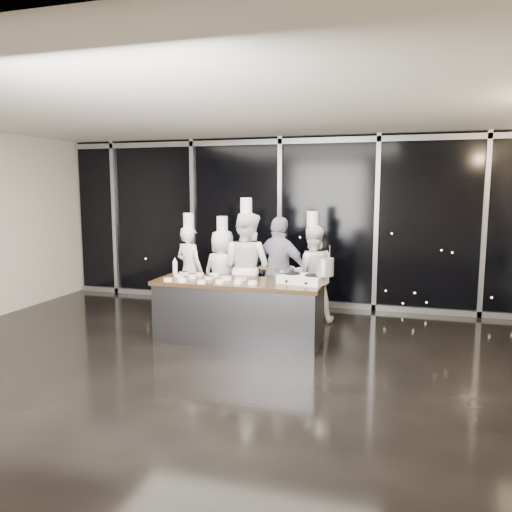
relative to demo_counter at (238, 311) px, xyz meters
The scene contains 14 objects.
ground 1.01m from the demo_counter, 90.00° to the right, with size 9.00×9.00×0.00m, color black.
room_shell 2.01m from the demo_counter, 78.94° to the right, with size 9.02×7.02×3.21m.
window_wall 2.78m from the demo_counter, 90.00° to the left, with size 8.90×0.11×3.20m.
demo_counter is the anchor object (origin of this frame).
stove 1.07m from the demo_counter, ahead, with size 0.72×0.54×0.14m.
frying_pan 0.89m from the demo_counter, 15.37° to the left, with size 0.53×0.35×0.05m.
stock_pot 1.45m from the demo_counter, ahead, with size 0.24×0.24×0.24m, color #ADADAF.
prep_bowls 0.65m from the demo_counter, behind, with size 1.40×0.72×0.05m.
squeeze_bottle 1.30m from the demo_counter, 166.52° to the left, with size 0.07×0.07×0.26m.
chef_far_left 1.91m from the demo_counter, 136.28° to the left, with size 0.67×0.55×1.81m.
chef_left 1.48m from the demo_counter, 119.46° to the left, with size 0.80×0.57×1.76m.
chef_center 1.11m from the demo_counter, 101.06° to the left, with size 1.07×0.93×2.08m.
guest 1.19m from the demo_counter, 70.84° to the left, with size 1.13×0.76×1.79m.
chef_right 1.67m from the demo_counter, 59.43° to the left, with size 0.94×0.82×1.86m.
Camera 1 is at (2.29, -5.87, 2.25)m, focal length 35.00 mm.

